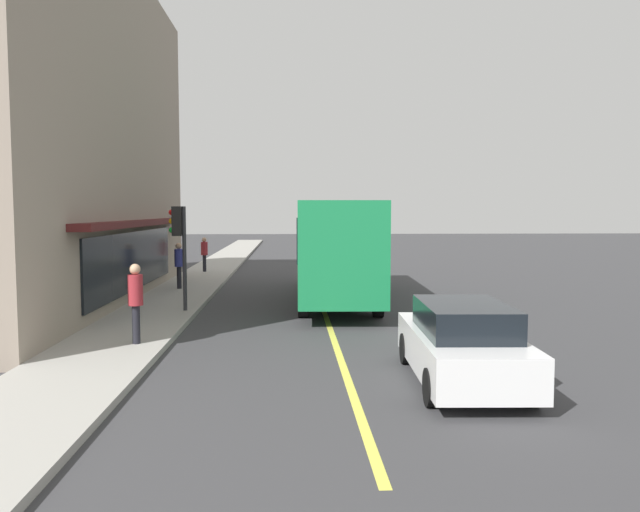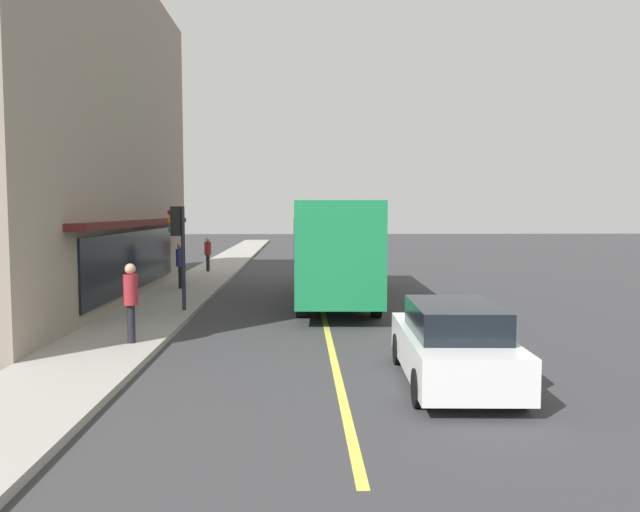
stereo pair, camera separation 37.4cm
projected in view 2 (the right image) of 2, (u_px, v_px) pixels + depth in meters
name	position (u px, v px, depth m)	size (l,w,h in m)	color
ground	(318.00, 290.00, 24.97)	(120.00, 120.00, 0.00)	#38383A
sidewalk	(189.00, 288.00, 24.80)	(80.00, 2.53, 0.15)	#9E9B93
lane_centre_stripe	(318.00, 290.00, 24.97)	(36.00, 0.16, 0.01)	#D8D14C
storefront_building	(14.00, 131.00, 20.92)	(18.45, 8.63, 11.89)	gray
bus	(336.00, 245.00, 21.91)	(11.21, 2.93, 3.50)	#197F47
traffic_light	(178.00, 233.00, 18.76)	(0.30, 0.52, 3.20)	#2D2D33
car_white	(453.00, 344.00, 11.35)	(4.37, 2.01, 1.52)	white
pedestrian_mid_block	(180.00, 261.00, 24.15)	(0.34, 0.34, 1.81)	black
pedestrian_at_corner	(208.00, 251.00, 30.92)	(0.34, 0.34, 1.73)	black
pedestrian_near_storefront	(131.00, 295.00, 14.14)	(0.34, 0.34, 1.85)	black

